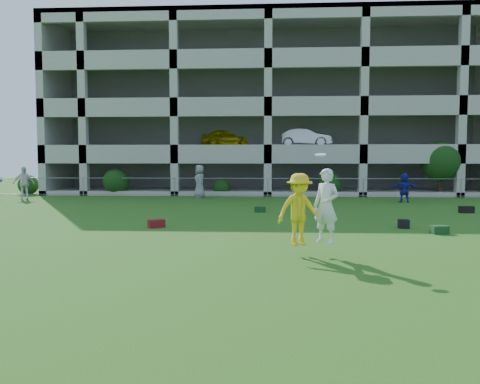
# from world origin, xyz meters

# --- Properties ---
(ground) EXTENTS (100.00, 100.00, 0.00)m
(ground) POSITION_xyz_m (0.00, 0.00, 0.00)
(ground) COLOR #235114
(ground) RESTS_ON ground
(bystander_b) EXTENTS (1.23, 0.79, 1.95)m
(bystander_b) POSITION_xyz_m (-14.20, 15.66, 0.97)
(bystander_b) COLOR silver
(bystander_b) RESTS_ON ground
(bystander_c) EXTENTS (0.89, 1.13, 2.03)m
(bystander_c) POSITION_xyz_m (-4.16, 17.63, 1.01)
(bystander_c) COLOR gray
(bystander_c) RESTS_ON ground
(bystander_d) EXTENTS (1.52, 0.58, 1.61)m
(bystander_d) POSITION_xyz_m (7.48, 15.30, 0.80)
(bystander_d) COLOR navy
(bystander_d) RESTS_ON ground
(bag_red_a) EXTENTS (0.63, 0.55, 0.28)m
(bag_red_a) POSITION_xyz_m (-3.87, 5.15, 0.14)
(bag_red_a) COLOR #5B0F14
(bag_red_a) RESTS_ON ground
(bag_green_c) EXTENTS (0.54, 0.41, 0.26)m
(bag_green_c) POSITION_xyz_m (5.44, 4.34, 0.13)
(bag_green_c) COLOR #143918
(bag_green_c) RESTS_ON ground
(crate_d) EXTENTS (0.39, 0.39, 0.30)m
(crate_d) POSITION_xyz_m (4.66, 5.51, 0.15)
(crate_d) COLOR black
(crate_d) RESTS_ON ground
(bag_black_e) EXTENTS (0.61, 0.33, 0.30)m
(bag_black_e) POSITION_xyz_m (8.76, 10.34, 0.15)
(bag_black_e) COLOR black
(bag_black_e) RESTS_ON ground
(bag_green_g) EXTENTS (0.51, 0.32, 0.25)m
(bag_green_g) POSITION_xyz_m (-0.35, 10.11, 0.12)
(bag_green_g) COLOR #153B19
(bag_green_g) RESTS_ON ground
(frisbee_contest) EXTENTS (1.69, 1.02, 2.26)m
(frisbee_contest) POSITION_xyz_m (0.93, 0.66, 1.17)
(frisbee_contest) COLOR yellow
(frisbee_contest) RESTS_ON ground
(parking_garage) EXTENTS (30.00, 14.00, 12.00)m
(parking_garage) POSITION_xyz_m (-0.00, 27.70, 6.01)
(parking_garage) COLOR #9E998C
(parking_garage) RESTS_ON ground
(fence) EXTENTS (36.06, 0.06, 1.20)m
(fence) POSITION_xyz_m (0.00, 19.00, 0.61)
(fence) COLOR gray
(fence) RESTS_ON ground
(shrub_row) EXTENTS (34.38, 2.52, 3.50)m
(shrub_row) POSITION_xyz_m (4.59, 19.70, 1.51)
(shrub_row) COLOR #163D11
(shrub_row) RESTS_ON ground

